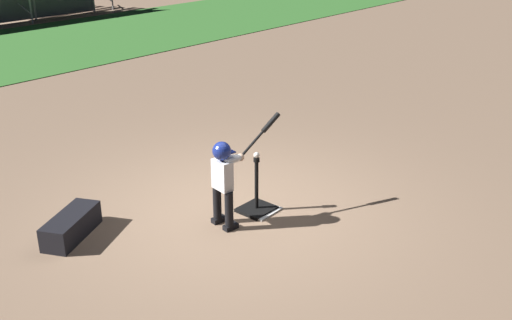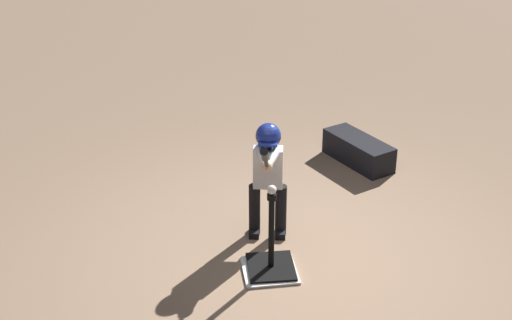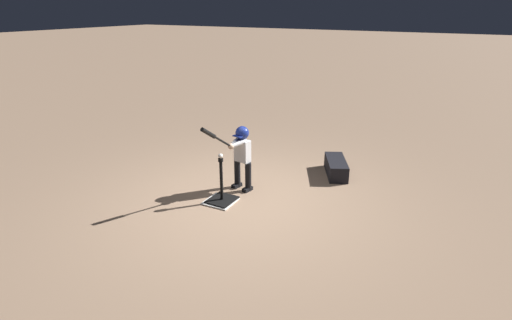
{
  "view_description": "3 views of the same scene",
  "coord_description": "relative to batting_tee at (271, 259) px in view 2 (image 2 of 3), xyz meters",
  "views": [
    {
      "loc": [
        -4.94,
        -4.63,
        3.47
      ],
      "look_at": [
        0.16,
        -0.22,
        0.67
      ],
      "focal_mm": 42.0,
      "sensor_mm": 36.0,
      "label": 1
    },
    {
      "loc": [
        4.96,
        -0.91,
        3.41
      ],
      "look_at": [
        -0.49,
        -0.32,
        0.71
      ],
      "focal_mm": 50.0,
      "sensor_mm": 36.0,
      "label": 2
    },
    {
      "loc": [
        4.68,
        2.9,
        2.83
      ],
      "look_at": [
        -0.4,
        0.04,
        0.57
      ],
      "focal_mm": 28.0,
      "sensor_mm": 36.0,
      "label": 3
    }
  ],
  "objects": [
    {
      "name": "batting_tee",
      "position": [
        0.0,
        0.0,
        0.0
      ],
      "size": [
        0.42,
        0.38,
        0.71
      ],
      "color": "black",
      "rests_on": "ground_plane"
    },
    {
      "name": "baseball",
      "position": [
        0.0,
        0.0,
        0.65
      ],
      "size": [
        0.07,
        0.07,
        0.07
      ],
      "primitive_type": "sphere",
      "color": "white",
      "rests_on": "batting_tee"
    },
    {
      "name": "home_plate",
      "position": [
        0.02,
        -0.01,
        -0.09
      ],
      "size": [
        0.46,
        0.46,
        0.02
      ],
      "primitive_type": "cube",
      "rotation": [
        0.0,
        0.0,
        0.04
      ],
      "color": "white",
      "rests_on": "ground_plane"
    },
    {
      "name": "ground_plane",
      "position": [
        -0.13,
        0.26,
        -0.1
      ],
      "size": [
        90.0,
        90.0,
        0.0
      ],
      "primitive_type": "plane",
      "color": "#93755B"
    },
    {
      "name": "batter_child",
      "position": [
        -0.52,
        0.03,
        0.58
      ],
      "size": [
        0.98,
        0.35,
        1.25
      ],
      "color": "black",
      "rests_on": "ground_plane"
    },
    {
      "name": "equipment_bag",
      "position": [
        -1.88,
        1.18,
        0.04
      ],
      "size": [
        0.89,
        0.66,
        0.28
      ],
      "primitive_type": "cube",
      "rotation": [
        0.0,
        0.0,
        0.47
      ],
      "color": "black",
      "rests_on": "ground_plane"
    }
  ]
}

